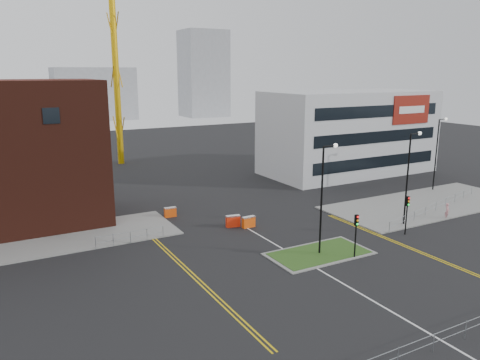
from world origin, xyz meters
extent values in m
plane|color=black|center=(0.00, 0.00, 0.00)|extent=(200.00, 200.00, 0.00)
cube|color=slate|center=(-20.00, 22.00, 0.06)|extent=(28.00, 8.00, 0.12)
cube|color=slate|center=(22.00, 14.00, 0.06)|extent=(24.00, 10.00, 0.12)
cube|color=slate|center=(2.00, 8.00, 0.04)|extent=(8.60, 4.60, 0.08)
cube|color=#254918|center=(2.00, 8.00, 0.06)|extent=(8.00, 4.00, 0.12)
cube|color=#441A11|center=(-20.00, 28.00, 7.00)|extent=(18.00, 10.00, 14.00)
cube|color=black|center=(-16.00, 22.98, 11.00)|extent=(1.40, 0.10, 1.40)
cube|color=silver|center=(26.00, 32.00, 6.00)|extent=(25.00, 12.00, 12.00)
cube|color=black|center=(26.00, 25.98, 2.50)|extent=(22.00, 0.10, 1.60)
cube|color=black|center=(26.00, 25.98, 6.00)|extent=(22.00, 0.10, 1.60)
cube|color=black|center=(26.00, 25.98, 9.50)|extent=(22.00, 0.10, 1.60)
cube|color=maroon|center=(32.00, 25.92, 9.50)|extent=(7.00, 0.15, 4.00)
cube|color=white|center=(32.00, 25.82, 9.50)|extent=(5.00, 0.05, 1.00)
cylinder|color=#E0A80D|center=(-2.00, 55.00, 18.18)|extent=(1.00, 1.00, 36.35)
cylinder|color=black|center=(2.00, 8.00, 4.50)|extent=(0.16, 0.16, 9.00)
cylinder|color=black|center=(2.60, 8.00, 9.00)|extent=(1.20, 0.10, 0.10)
sphere|color=silver|center=(3.20, 8.00, 9.00)|extent=(0.36, 0.36, 0.36)
cylinder|color=black|center=(14.00, 10.00, 4.50)|extent=(0.16, 0.16, 9.00)
cylinder|color=black|center=(14.60, 10.00, 9.00)|extent=(1.20, 0.10, 0.10)
sphere|color=silver|center=(15.20, 10.00, 9.00)|extent=(0.36, 0.36, 0.36)
cylinder|color=black|center=(28.00, 18.00, 4.50)|extent=(0.16, 0.16, 9.00)
cylinder|color=black|center=(28.60, 18.00, 9.00)|extent=(1.20, 0.10, 0.10)
sphere|color=silver|center=(29.20, 18.00, 9.00)|extent=(0.36, 0.36, 0.36)
cylinder|color=black|center=(4.00, 6.00, 1.50)|extent=(0.12, 0.12, 3.00)
cube|color=black|center=(4.00, 6.00, 3.20)|extent=(0.28, 0.22, 0.90)
sphere|color=red|center=(4.00, 5.87, 3.50)|extent=(0.18, 0.18, 0.18)
sphere|color=orange|center=(4.00, 5.87, 3.20)|extent=(0.18, 0.18, 0.18)
sphere|color=#0CCC33|center=(4.00, 5.87, 2.90)|extent=(0.18, 0.18, 0.18)
cylinder|color=black|center=(12.00, 8.00, 1.50)|extent=(0.12, 0.12, 3.00)
cube|color=black|center=(12.00, 8.00, 3.20)|extent=(0.28, 0.22, 0.90)
sphere|color=red|center=(12.00, 7.87, 3.50)|extent=(0.18, 0.18, 0.18)
sphere|color=orange|center=(12.00, 7.87, 3.20)|extent=(0.18, 0.18, 0.18)
sphere|color=#0CCC33|center=(12.00, 7.87, 2.90)|extent=(0.18, 0.18, 0.18)
cylinder|color=gray|center=(0.00, -6.00, 1.05)|extent=(24.00, 0.04, 0.04)
cylinder|color=gray|center=(0.00, -6.00, 0.55)|extent=(24.00, 0.04, 0.04)
cylinder|color=gray|center=(-11.00, 18.00, 1.05)|extent=(6.00, 0.04, 0.04)
cylinder|color=gray|center=(-11.00, 18.00, 0.55)|extent=(6.00, 0.04, 0.04)
cylinder|color=gray|center=(-14.00, 18.00, 0.55)|extent=(0.05, 0.05, 1.10)
cylinder|color=gray|center=(-8.00, 18.00, 0.55)|extent=(0.05, 0.05, 1.10)
cylinder|color=gray|center=(20.50, 11.50, 1.05)|extent=(19.01, 5.04, 0.04)
cylinder|color=gray|center=(20.50, 11.50, 0.55)|extent=(19.01, 5.04, 0.04)
cylinder|color=gray|center=(11.00, 9.00, 0.55)|extent=(0.05, 0.05, 1.10)
cylinder|color=gray|center=(30.00, 14.00, 0.55)|extent=(0.05, 0.05, 1.10)
cube|color=silver|center=(0.00, 2.00, 0.01)|extent=(0.15, 30.00, 0.01)
cube|color=gold|center=(-9.00, 10.00, 0.01)|extent=(0.12, 24.00, 0.01)
cube|color=gold|center=(-8.70, 10.00, 0.01)|extent=(0.12, 24.00, 0.01)
cube|color=gold|center=(9.50, 6.00, 0.01)|extent=(0.12, 20.00, 0.01)
cube|color=gold|center=(9.80, 6.00, 0.01)|extent=(0.12, 20.00, 0.01)
cube|color=gray|center=(10.00, 130.00, 8.00)|extent=(24.00, 12.00, 16.00)
cube|color=gray|center=(45.00, 125.00, 14.00)|extent=(14.00, 12.00, 28.00)
cube|color=gray|center=(-8.00, 140.00, 6.00)|extent=(30.00, 12.00, 12.00)
imported|color=pink|center=(19.31, 9.21, 0.85)|extent=(0.73, 0.71, 1.69)
cube|color=#E0480C|center=(-5.23, 23.54, 0.51)|extent=(1.25, 0.47, 1.03)
cube|color=silver|center=(-5.23, 23.54, 0.98)|extent=(1.25, 0.47, 0.12)
cube|color=#F6530D|center=(0.25, 16.74, 0.54)|extent=(1.33, 0.51, 1.09)
cube|color=silver|center=(0.25, 16.74, 1.03)|extent=(1.33, 0.51, 0.13)
cube|color=red|center=(-1.00, 17.61, 0.57)|extent=(1.44, 0.70, 1.15)
cube|color=silver|center=(-1.00, 17.61, 1.09)|extent=(1.44, 0.70, 0.14)
camera|label=1|loc=(-21.27, -20.67, 14.74)|focal=35.00mm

